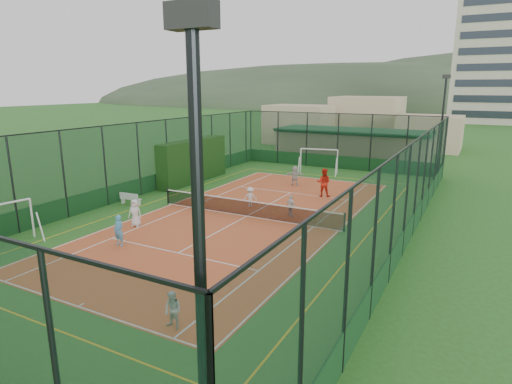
% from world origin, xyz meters
% --- Properties ---
extents(ground, '(300.00, 300.00, 0.00)m').
position_xyz_m(ground, '(0.00, 0.00, 0.00)').
color(ground, '#2E5E20').
rests_on(ground, ground).
extents(court_slab, '(11.17, 23.97, 0.01)m').
position_xyz_m(court_slab, '(0.00, 0.00, 0.01)').
color(court_slab, '#BA4829').
rests_on(court_slab, ground).
extents(tennis_net, '(11.67, 0.12, 1.06)m').
position_xyz_m(tennis_net, '(0.00, 0.00, 0.53)').
color(tennis_net, black).
rests_on(tennis_net, ground).
extents(perimeter_fence, '(18.12, 34.12, 5.00)m').
position_xyz_m(perimeter_fence, '(0.00, 0.00, 2.50)').
color(perimeter_fence, '#10301F').
rests_on(perimeter_fence, ground).
extents(floodlight_se, '(0.60, 0.26, 8.25)m').
position_xyz_m(floodlight_se, '(8.60, -16.60, 4.12)').
color(floodlight_se, black).
rests_on(floodlight_se, ground).
extents(floodlight_ne, '(0.60, 0.26, 8.25)m').
position_xyz_m(floodlight_ne, '(8.60, 16.60, 4.12)').
color(floodlight_ne, black).
rests_on(floodlight_ne, ground).
extents(clubhouse, '(15.20, 7.20, 3.15)m').
position_xyz_m(clubhouse, '(0.00, 22.00, 1.57)').
color(clubhouse, tan).
rests_on(clubhouse, ground).
extents(apartment_tower, '(15.00, 12.00, 30.00)m').
position_xyz_m(apartment_tower, '(12.00, 82.00, 15.00)').
color(apartment_tower, beige).
rests_on(apartment_tower, ground).
extents(distant_hills, '(200.00, 60.00, 24.00)m').
position_xyz_m(distant_hills, '(0.00, 150.00, 0.00)').
color(distant_hills, '#384C33').
rests_on(distant_hills, ground).
extents(hedge_left, '(1.14, 7.59, 3.32)m').
position_xyz_m(hedge_left, '(-8.30, 6.25, 1.66)').
color(hedge_left, black).
rests_on(hedge_left, ground).
extents(white_bench, '(1.46, 0.51, 0.81)m').
position_xyz_m(white_bench, '(-7.80, -1.22, 0.40)').
color(white_bench, white).
rests_on(white_bench, ground).
extents(futsal_goal_near, '(3.19, 1.44, 1.99)m').
position_xyz_m(futsal_goal_near, '(-7.99, -9.51, 0.99)').
color(futsal_goal_near, white).
rests_on(futsal_goal_near, ground).
extents(futsal_goal_far, '(3.39, 1.60, 2.11)m').
position_xyz_m(futsal_goal_far, '(-0.68, 14.01, 1.05)').
color(futsal_goal_far, white).
rests_on(futsal_goal_far, ground).
extents(child_near_left, '(0.83, 0.66, 1.48)m').
position_xyz_m(child_near_left, '(-4.42, -4.38, 0.75)').
color(child_near_left, silver).
rests_on(child_near_left, court_slab).
extents(child_near_mid, '(0.55, 0.36, 1.49)m').
position_xyz_m(child_near_mid, '(-3.04, -6.91, 0.75)').
color(child_near_mid, '#4B9FD5').
rests_on(child_near_mid, court_slab).
extents(child_near_right, '(0.63, 0.50, 1.22)m').
position_xyz_m(child_near_right, '(3.75, -11.41, 0.62)').
color(child_near_right, silver).
rests_on(child_near_right, court_slab).
extents(child_far_left, '(0.93, 0.79, 1.25)m').
position_xyz_m(child_far_left, '(-0.81, 1.90, 0.64)').
color(child_far_left, white).
rests_on(child_far_left, court_slab).
extents(child_far_right, '(0.80, 0.60, 1.26)m').
position_xyz_m(child_far_right, '(2.25, 1.20, 0.64)').
color(child_far_right, white).
rests_on(child_far_right, court_slab).
extents(child_far_back, '(1.46, 0.87, 1.50)m').
position_xyz_m(child_far_back, '(-0.70, 8.78, 0.76)').
color(child_far_back, silver).
rests_on(child_far_back, court_slab).
extents(coach, '(1.07, 0.91, 1.95)m').
position_xyz_m(coach, '(2.37, 6.52, 0.99)').
color(coach, red).
rests_on(coach, court_slab).
extents(tennis_balls, '(4.09, 1.01, 0.07)m').
position_xyz_m(tennis_balls, '(0.01, 1.59, 0.04)').
color(tennis_balls, '#CCE033').
rests_on(tennis_balls, court_slab).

